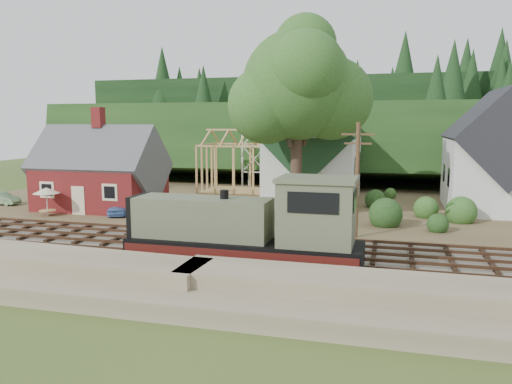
% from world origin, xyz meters
% --- Properties ---
extents(ground, '(140.00, 140.00, 0.00)m').
position_xyz_m(ground, '(0.00, 0.00, 0.00)').
color(ground, '#384C1E').
rests_on(ground, ground).
extents(embankment, '(64.00, 5.00, 1.60)m').
position_xyz_m(embankment, '(0.00, -8.50, 0.00)').
color(embankment, '#7F7259').
rests_on(embankment, ground).
extents(railroad_bed, '(64.00, 11.00, 0.16)m').
position_xyz_m(railroad_bed, '(0.00, 0.00, 0.08)').
color(railroad_bed, '#726B5B').
rests_on(railroad_bed, ground).
extents(village_flat, '(64.00, 26.00, 0.30)m').
position_xyz_m(village_flat, '(0.00, 18.00, 0.15)').
color(village_flat, brown).
rests_on(village_flat, ground).
extents(hillside, '(70.00, 28.96, 12.74)m').
position_xyz_m(hillside, '(0.00, 42.00, 0.00)').
color(hillside, '#1E3F19').
rests_on(hillside, ground).
extents(ridge, '(80.00, 20.00, 12.00)m').
position_xyz_m(ridge, '(0.00, 58.00, 0.00)').
color(ridge, black).
rests_on(ridge, ground).
extents(depot, '(10.80, 7.41, 9.00)m').
position_xyz_m(depot, '(-16.00, 11.00, 3.21)').
color(depot, maroon).
rests_on(depot, village_flat).
extents(church, '(8.40, 15.17, 13.00)m').
position_xyz_m(church, '(2.00, 19.68, 5.18)').
color(church, silver).
rests_on(church, village_flat).
extents(farmhouse, '(8.40, 10.80, 10.60)m').
position_xyz_m(farmhouse, '(18.00, 19.00, 4.87)').
color(farmhouse, silver).
rests_on(farmhouse, village_flat).
extents(timber_frame, '(8.20, 6.20, 6.99)m').
position_xyz_m(timber_frame, '(-6.00, 22.00, 3.27)').
color(timber_frame, tan).
rests_on(timber_frame, village_flat).
extents(lattice_tower, '(3.20, 3.20, 12.12)m').
position_xyz_m(lattice_tower, '(-6.00, 28.00, 10.03)').
color(lattice_tower, silver).
rests_on(lattice_tower, village_flat).
extents(big_tree, '(10.90, 8.40, 14.70)m').
position_xyz_m(big_tree, '(2.17, 10.08, 10.22)').
color(big_tree, '#38281E').
rests_on(big_tree, village_flat).
extents(telegraph_pole_near, '(2.20, 0.28, 8.00)m').
position_xyz_m(telegraph_pole_near, '(7.00, 5.20, 4.25)').
color(telegraph_pole_near, '#4C331E').
rests_on(telegraph_pole_near, ground).
extents(locomotive, '(12.64, 3.16, 5.04)m').
position_xyz_m(locomotive, '(2.01, -3.00, 2.21)').
color(locomotive, black).
rests_on(locomotive, railroad_bed).
extents(car_blue, '(2.55, 4.22, 1.34)m').
position_xyz_m(car_blue, '(-12.61, 8.55, 0.97)').
color(car_blue, '#628DD2').
rests_on(car_blue, village_flat).
extents(car_green, '(3.50, 1.23, 1.15)m').
position_xyz_m(car_green, '(-26.04, 10.02, 0.88)').
color(car_green, '#759C6C').
rests_on(car_green, village_flat).
extents(patio_set, '(2.12, 2.12, 2.36)m').
position_xyz_m(patio_set, '(-18.20, 6.37, 2.31)').
color(patio_set, silver).
rests_on(patio_set, village_flat).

